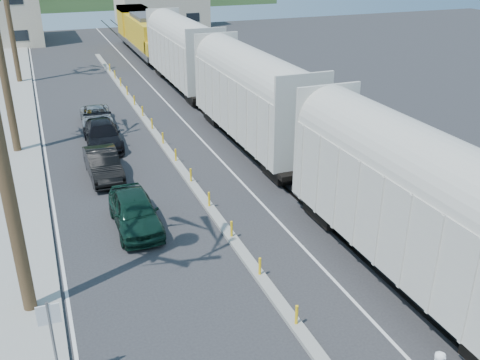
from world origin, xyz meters
The scene contains 10 objects.
sidewalk centered at (-8.50, 25.00, 0.07)m, with size 3.00×90.00×0.15m, color gray.
rails centered at (5.00, 28.00, 0.03)m, with size 1.56×100.00×0.06m.
median centered at (0.00, 19.96, 0.09)m, with size 0.45×60.00×0.85m.
lane_markings centered at (-2.15, 25.00, 0.00)m, with size 9.42×90.00×0.01m.
freight_train centered at (5.00, 23.67, 2.91)m, with size 3.00×60.94×5.85m.
street_sign centered at (-7.30, 2.00, 1.97)m, with size 0.60×0.08×3.00m.
car_lead centered at (-3.54, 10.47, 0.79)m, with size 1.86×4.63×1.58m, color black.
car_second centered at (-4.05, 16.50, 0.74)m, with size 1.66×4.53×1.48m, color black.
car_third centered at (-3.42, 21.19, 0.74)m, with size 2.22×5.15×1.48m, color black.
car_rear centered at (-3.23, 25.66, 0.60)m, with size 2.20×4.40×1.20m, color #9C9FA1.
Camera 1 is at (-6.71, -10.27, 11.50)m, focal length 40.00 mm.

